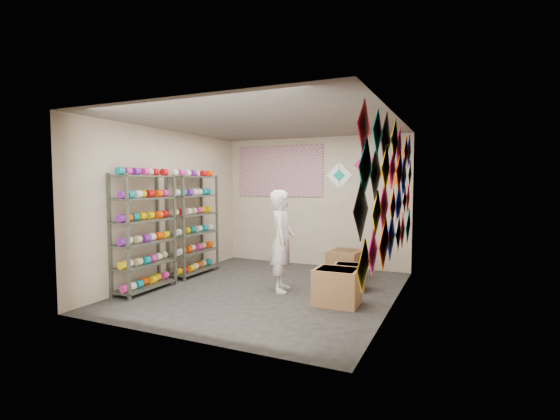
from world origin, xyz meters
The scene contains 12 objects.
ground centered at (0.00, 0.00, 0.00)m, with size 4.50×4.50×0.00m, color black.
room_walls centered at (0.00, 0.00, 1.64)m, with size 4.50×4.50×4.50m.
shelf_rack_front centered at (-1.78, -0.85, 0.95)m, with size 0.40×1.10×1.90m, color #4C5147.
shelf_rack_back centered at (-1.78, 0.45, 0.95)m, with size 0.40×1.10×1.90m, color #4C5147.
string_spools centered at (-1.78, -0.20, 1.05)m, with size 0.12×2.36×0.12m.
kite_wall_display centered at (1.98, -0.01, 1.65)m, with size 0.06×4.24×2.03m.
back_wall_kites centered at (1.06, 2.24, 1.97)m, with size 1.59×0.02×0.73m.
poster centered at (-0.80, 2.23, 2.00)m, with size 2.00×0.01×1.10m, color #55499F.
shopkeeper centered at (0.24, 0.07, 0.82)m, with size 0.55×0.69×1.64m, color silver.
carton_a centered at (1.26, -0.27, 0.26)m, with size 0.63×0.52×0.52m, color olive.
carton_b centered at (1.21, 0.64, 0.21)m, with size 0.50×0.41×0.41m, color olive.
carton_c centered at (0.95, 1.33, 0.26)m, with size 0.54×0.60×0.52m, color olive.
Camera 1 is at (2.90, -5.84, 1.77)m, focal length 26.00 mm.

